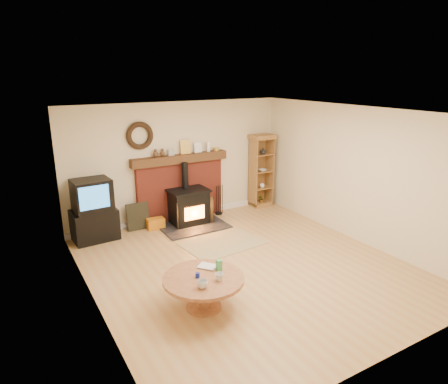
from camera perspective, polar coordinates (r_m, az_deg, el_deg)
ground at (r=6.97m, az=3.19°, el=-10.49°), size 5.50×5.50×0.00m
room_shell at (r=6.44m, az=2.84°, el=3.52°), size 5.02×5.52×2.61m
chimney_breast at (r=8.87m, az=-6.24°, el=1.05°), size 2.20×0.22×1.78m
wood_stove at (r=8.66m, az=-4.98°, el=-2.22°), size 1.40×1.00×1.34m
area_rug at (r=7.81m, az=-0.20°, el=-7.29°), size 1.59×1.17×0.01m
tv_unit at (r=8.19m, az=-18.15°, el=-2.63°), size 0.87×0.64×1.23m
curio_cabinet at (r=9.76m, az=5.26°, el=3.06°), size 0.57×0.41×1.77m
firelog_box at (r=8.60m, az=-9.73°, el=-4.46°), size 0.38×0.25×0.23m
leaning_painting at (r=8.57m, az=-12.18°, el=-3.42°), size 0.48×0.13×0.57m
fire_tools at (r=9.30m, az=-0.72°, el=-2.27°), size 0.19×0.16×0.70m
coffee_table at (r=5.67m, az=-2.90°, el=-12.87°), size 1.14×1.14×0.64m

